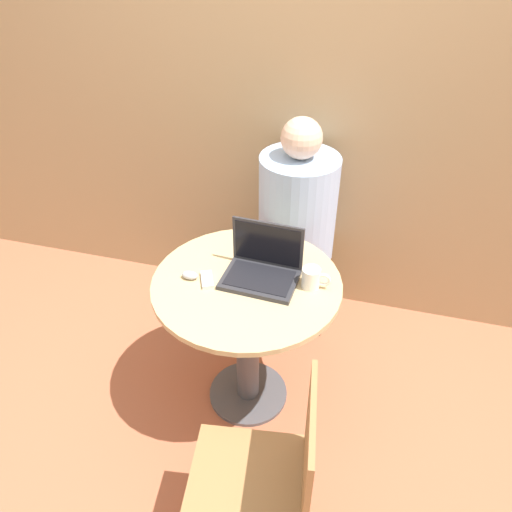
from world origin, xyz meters
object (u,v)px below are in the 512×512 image
laptop (262,267)px  cell_phone (207,280)px  chair_empty (268,483)px  person_seated (297,240)px

laptop → cell_phone: (-0.21, -0.09, -0.04)m
cell_phone → chair_empty: chair_empty is taller
cell_phone → person_seated: (0.25, 0.73, -0.24)m
laptop → chair_empty: size_ratio=0.36×
chair_empty → cell_phone: bearing=123.7°
cell_phone → laptop: bearing=22.6°
laptop → person_seated: size_ratio=0.26×
laptop → cell_phone: 0.24m
person_seated → laptop: bearing=-92.8°
laptop → cell_phone: bearing=-157.4°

